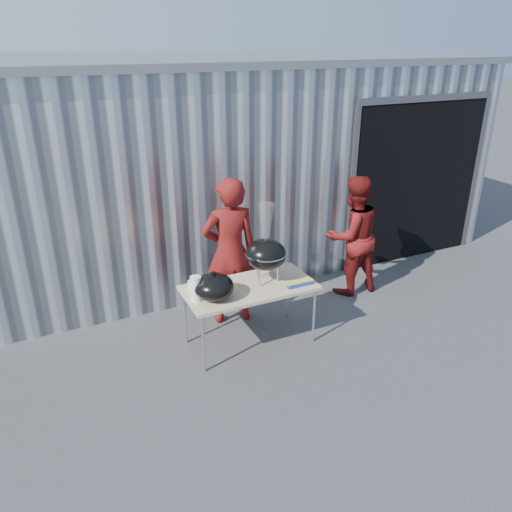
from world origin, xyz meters
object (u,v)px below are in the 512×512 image
folding_table (249,289)px  person_bystander (352,236)px  kettle_grill (266,249)px  person_cook (230,252)px

folding_table → person_bystander: size_ratio=0.89×
kettle_grill → person_cook: person_cook is taller
kettle_grill → person_bystander: size_ratio=0.56×
person_bystander → kettle_grill: bearing=20.8°
folding_table → kettle_grill: (0.22, 0.03, 0.45)m
person_cook → person_bystander: (1.84, 0.01, -0.10)m
folding_table → person_cook: bearing=88.8°
folding_table → person_cook: (0.01, 0.60, 0.23)m
folding_table → kettle_grill: bearing=7.7°
person_cook → person_bystander: person_cook is taller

